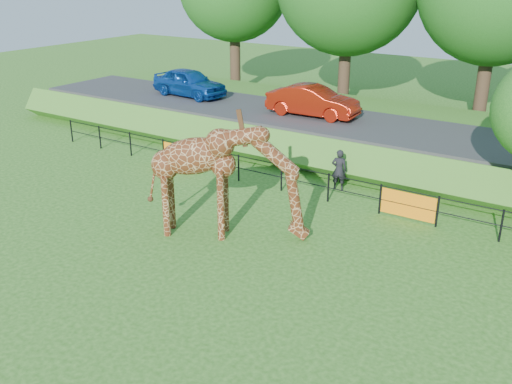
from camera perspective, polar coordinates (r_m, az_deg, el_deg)
ground at (r=15.18m, az=-6.67°, el=-10.74°), size 90.00×90.00×0.00m
giraffe at (r=17.76m, az=-2.87°, el=1.03°), size 5.08×3.02×3.68m
perimeter_fence at (r=21.00m, az=7.25°, el=0.44°), size 28.07×0.10×1.10m
embankment at (r=27.58m, az=14.24°, el=5.36°), size 40.00×9.00×1.30m
road at (r=26.03m, az=13.25°, el=6.11°), size 40.00×5.00×0.12m
car_blue at (r=31.83m, az=-6.68°, el=10.83°), size 4.57×2.19×1.51m
car_red at (r=27.40m, az=5.71°, el=9.04°), size 4.45×1.72×1.45m
visitor at (r=22.13m, az=8.30°, el=2.22°), size 0.67×0.53×1.61m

